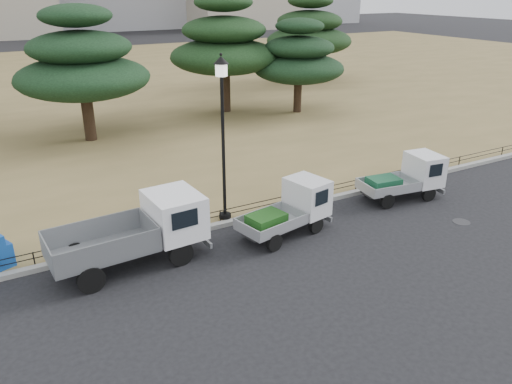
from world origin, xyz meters
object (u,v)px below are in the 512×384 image
truck_kei_front (290,209)px  street_lamp (222,113)px  truck_large (137,230)px  truck_kei_rear (406,177)px

truck_kei_front → street_lamp: (-1.54, 1.79, 3.04)m
truck_large → truck_kei_front: truck_large is taller
truck_large → street_lamp: 4.63m
truck_kei_rear → truck_kei_front: bearing=-169.6°
street_lamp → truck_kei_front: bearing=-49.2°
truck_kei_front → street_lamp: size_ratio=0.62×
truck_large → truck_kei_rear: truck_large is taller
truck_kei_front → street_lamp: street_lamp is taller
truck_kei_rear → street_lamp: (-7.08, 1.49, 3.05)m
truck_large → street_lamp: size_ratio=0.83×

